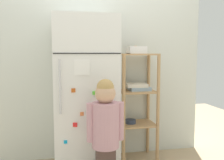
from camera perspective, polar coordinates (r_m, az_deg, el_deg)
The scene contains 5 objects.
kitchen_wall_back at distance 2.95m, azimuth -2.75°, elevation 2.62°, with size 2.44×0.03×2.07m, color silver.
refrigerator at distance 2.61m, azimuth -6.10°, elevation -3.33°, with size 0.62×0.66×1.57m.
child_standing at distance 2.18m, azimuth -1.50°, elevation -10.02°, with size 0.32×0.24×0.99m.
pantry_shelf_unit at distance 2.87m, azimuth 5.60°, elevation -3.77°, with size 0.42×0.35×1.20m.
fruit_bin at distance 2.81m, azimuth 5.53°, elevation 6.71°, with size 0.19×0.18×0.09m.
Camera 1 is at (-0.44, -2.55, 1.19)m, focal length 40.65 mm.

